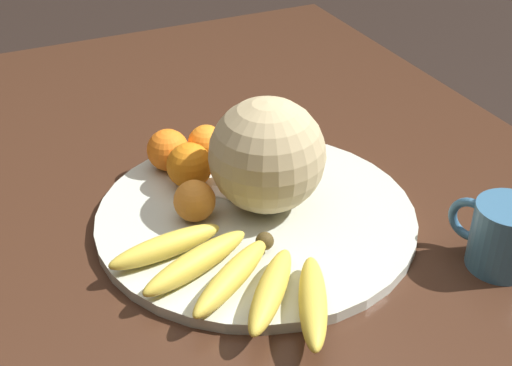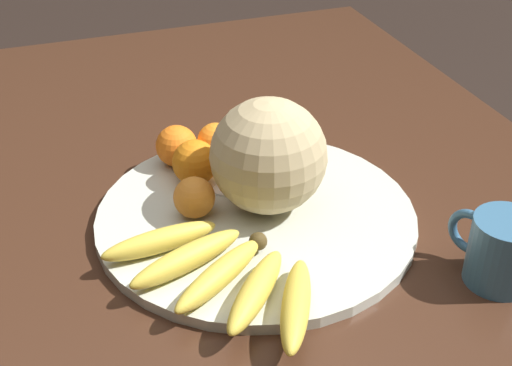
{
  "view_description": "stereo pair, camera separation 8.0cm",
  "coord_description": "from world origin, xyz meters",
  "px_view_note": "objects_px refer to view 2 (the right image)",
  "views": [
    {
      "loc": [
        0.77,
        -0.31,
        1.37
      ],
      "look_at": [
        0.01,
        0.04,
        0.83
      ],
      "focal_mm": 50.0,
      "sensor_mm": 36.0,
      "label": 1
    },
    {
      "loc": [
        0.8,
        -0.23,
        1.37
      ],
      "look_at": [
        0.01,
        0.04,
        0.83
      ],
      "focal_mm": 50.0,
      "sensor_mm": 36.0,
      "label": 2
    }
  ],
  "objects_px": {
    "orange_front_left": "(252,131)",
    "orange_back_right": "(279,149)",
    "orange_top_small": "(216,141)",
    "ceramic_mug": "(501,250)",
    "orange_mid_center": "(177,146)",
    "produce_tag": "(238,194)",
    "orange_back_left": "(194,198)",
    "banana_bunch": "(223,273)",
    "kitchen_table": "(225,267)",
    "melon": "(269,156)",
    "orange_front_right": "(195,162)",
    "fruit_bowl": "(256,216)"
  },
  "relations": [
    {
      "from": "orange_back_right",
      "to": "produce_tag",
      "type": "relative_size",
      "value": 0.75
    },
    {
      "from": "orange_front_left",
      "to": "orange_top_small",
      "type": "relative_size",
      "value": 1.27
    },
    {
      "from": "kitchen_table",
      "to": "orange_back_left",
      "type": "distance_m",
      "value": 0.13
    },
    {
      "from": "fruit_bowl",
      "to": "orange_top_small",
      "type": "relative_size",
      "value": 7.75
    },
    {
      "from": "kitchen_table",
      "to": "banana_bunch",
      "type": "relative_size",
      "value": 5.66
    },
    {
      "from": "fruit_bowl",
      "to": "ceramic_mug",
      "type": "relative_size",
      "value": 3.85
    },
    {
      "from": "orange_mid_center",
      "to": "ceramic_mug",
      "type": "bearing_deg",
      "value": 39.6
    },
    {
      "from": "orange_front_left",
      "to": "melon",
      "type": "bearing_deg",
      "value": -10.36
    },
    {
      "from": "fruit_bowl",
      "to": "orange_mid_center",
      "type": "height_order",
      "value": "orange_mid_center"
    },
    {
      "from": "kitchen_table",
      "to": "orange_top_small",
      "type": "relative_size",
      "value": 26.73
    },
    {
      "from": "banana_bunch",
      "to": "kitchen_table",
      "type": "bearing_deg",
      "value": -142.59
    },
    {
      "from": "orange_back_left",
      "to": "orange_front_left",
      "type": "bearing_deg",
      "value": 136.54
    },
    {
      "from": "orange_back_left",
      "to": "orange_back_right",
      "type": "xyz_separation_m",
      "value": [
        -0.09,
        0.16,
        -0.0
      ]
    },
    {
      "from": "orange_back_left",
      "to": "orange_mid_center",
      "type": "bearing_deg",
      "value": 175.63
    },
    {
      "from": "orange_front_right",
      "to": "produce_tag",
      "type": "xyz_separation_m",
      "value": [
        0.06,
        0.05,
        -0.03
      ]
    },
    {
      "from": "melon",
      "to": "orange_mid_center",
      "type": "distance_m",
      "value": 0.19
    },
    {
      "from": "melon",
      "to": "produce_tag",
      "type": "relative_size",
      "value": 2.16
    },
    {
      "from": "melon",
      "to": "produce_tag",
      "type": "height_order",
      "value": "melon"
    },
    {
      "from": "orange_top_small",
      "to": "ceramic_mug",
      "type": "relative_size",
      "value": 0.5
    },
    {
      "from": "melon",
      "to": "orange_mid_center",
      "type": "relative_size",
      "value": 2.52
    },
    {
      "from": "orange_top_small",
      "to": "ceramic_mug",
      "type": "bearing_deg",
      "value": 33.56
    },
    {
      "from": "melon",
      "to": "orange_top_small",
      "type": "xyz_separation_m",
      "value": [
        -0.16,
        -0.03,
        -0.05
      ]
    },
    {
      "from": "orange_back_left",
      "to": "banana_bunch",
      "type": "bearing_deg",
      "value": -2.28
    },
    {
      "from": "melon",
      "to": "banana_bunch",
      "type": "height_order",
      "value": "melon"
    },
    {
      "from": "kitchen_table",
      "to": "produce_tag",
      "type": "bearing_deg",
      "value": 138.48
    },
    {
      "from": "ceramic_mug",
      "to": "orange_front_left",
      "type": "bearing_deg",
      "value": -152.86
    },
    {
      "from": "orange_front_left",
      "to": "ceramic_mug",
      "type": "height_order",
      "value": "ceramic_mug"
    },
    {
      "from": "produce_tag",
      "to": "ceramic_mug",
      "type": "relative_size",
      "value": 0.64
    },
    {
      "from": "orange_front_left",
      "to": "produce_tag",
      "type": "distance_m",
      "value": 0.14
    },
    {
      "from": "melon",
      "to": "orange_front_left",
      "type": "bearing_deg",
      "value": 169.64
    },
    {
      "from": "orange_front_right",
      "to": "orange_mid_center",
      "type": "xyz_separation_m",
      "value": [
        -0.06,
        -0.01,
        -0.0
      ]
    },
    {
      "from": "orange_mid_center",
      "to": "ceramic_mug",
      "type": "distance_m",
      "value": 0.51
    },
    {
      "from": "melon",
      "to": "orange_mid_center",
      "type": "height_order",
      "value": "melon"
    },
    {
      "from": "produce_tag",
      "to": "melon",
      "type": "bearing_deg",
      "value": -5.81
    },
    {
      "from": "melon",
      "to": "orange_back_right",
      "type": "xyz_separation_m",
      "value": [
        -0.1,
        0.05,
        -0.05
      ]
    },
    {
      "from": "orange_top_small",
      "to": "ceramic_mug",
      "type": "height_order",
      "value": "ceramic_mug"
    },
    {
      "from": "orange_top_small",
      "to": "orange_mid_center",
      "type": "bearing_deg",
      "value": -89.81
    },
    {
      "from": "orange_front_left",
      "to": "orange_back_right",
      "type": "bearing_deg",
      "value": 26.53
    },
    {
      "from": "orange_top_small",
      "to": "banana_bunch",
      "type": "bearing_deg",
      "value": -15.07
    },
    {
      "from": "melon",
      "to": "orange_front_right",
      "type": "distance_m",
      "value": 0.14
    },
    {
      "from": "orange_back_left",
      "to": "ceramic_mug",
      "type": "height_order",
      "value": "ceramic_mug"
    },
    {
      "from": "orange_back_right",
      "to": "produce_tag",
      "type": "xyz_separation_m",
      "value": [
        0.06,
        -0.09,
        -0.03
      ]
    },
    {
      "from": "orange_front_right",
      "to": "produce_tag",
      "type": "relative_size",
      "value": 0.9
    },
    {
      "from": "orange_front_left",
      "to": "orange_back_right",
      "type": "distance_m",
      "value": 0.06
    },
    {
      "from": "melon",
      "to": "banana_bunch",
      "type": "xyz_separation_m",
      "value": [
        0.14,
        -0.11,
        -0.07
      ]
    },
    {
      "from": "orange_back_right",
      "to": "produce_tag",
      "type": "distance_m",
      "value": 0.11
    },
    {
      "from": "banana_bunch",
      "to": "produce_tag",
      "type": "relative_size",
      "value": 3.64
    },
    {
      "from": "orange_back_left",
      "to": "produce_tag",
      "type": "bearing_deg",
      "value": 110.48
    },
    {
      "from": "kitchen_table",
      "to": "orange_top_small",
      "type": "height_order",
      "value": "orange_top_small"
    },
    {
      "from": "orange_mid_center",
      "to": "ceramic_mug",
      "type": "xyz_separation_m",
      "value": [
        0.39,
        0.32,
        -0.0
      ]
    }
  ]
}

